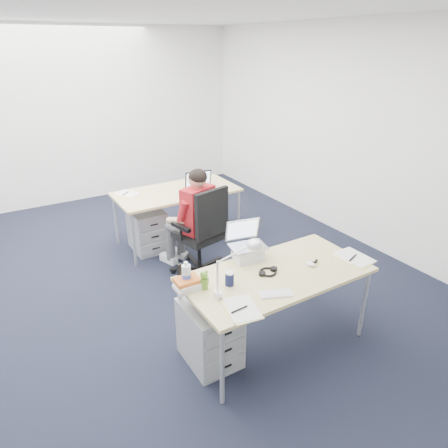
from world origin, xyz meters
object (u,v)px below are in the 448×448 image
object	(u,v)px
seated_person	(190,219)
desk_lamp	(232,269)
drawer_pedestal_far	(147,230)
book_stack	(188,284)
dark_laptop	(201,182)
headphones	(268,271)
sunglasses	(315,263)
office_chair	(201,249)
far_cup	(195,180)
can_koozie	(229,278)
desk_near	(276,277)
bear_figurine	(204,280)
computer_mouse	(311,264)
drawer_pedestal_near	(210,333)
silver_laptop	(248,242)
cordless_phone	(180,272)
desk_far	(177,194)
water_bottle	(186,275)
wireless_keyboard	(276,294)

from	to	relation	value
seated_person	desk_lamp	world-z (taller)	seated_person
drawer_pedestal_far	book_stack	distance (m)	2.24
seated_person	dark_laptop	world-z (taller)	seated_person
desk_lamp	dark_laptop	world-z (taller)	desk_lamp
headphones	sunglasses	world-z (taller)	headphones
dark_laptop	office_chair	bearing A→B (deg)	-111.34
far_cup	can_koozie	bearing A→B (deg)	-111.36
drawer_pedestal_far	office_chair	bearing A→B (deg)	-70.82
desk_near	dark_laptop	bearing A→B (deg)	78.65
bear_figurine	computer_mouse	bearing A→B (deg)	-17.71
drawer_pedestal_far	seated_person	bearing A→B (deg)	-69.86
drawer_pedestal_near	silver_laptop	world-z (taller)	silver_laptop
desk_near	bear_figurine	bearing A→B (deg)	170.42
silver_laptop	desk_lamp	bearing A→B (deg)	-126.52
computer_mouse	dark_laptop	size ratio (longest dim) A/B	0.26
silver_laptop	cordless_phone	world-z (taller)	silver_laptop
headphones	far_cup	distance (m)	2.50
desk_near	desk_lamp	distance (m)	0.55
cordless_phone	sunglasses	bearing A→B (deg)	-23.98
dark_laptop	book_stack	bearing A→B (deg)	-112.92
headphones	dark_laptop	xyz separation A→B (m)	(0.49, 2.10, 0.11)
can_koozie	desk_lamp	size ratio (longest dim) A/B	0.28
desk_far	can_koozie	xyz separation A→B (m)	(-0.59, -2.27, 0.11)
office_chair	headphones	xyz separation A→B (m)	(-0.09, -1.37, 0.44)
desk_near	can_koozie	world-z (taller)	can_koozie
computer_mouse	far_cup	bearing A→B (deg)	73.43
drawer_pedestal_near	water_bottle	world-z (taller)	water_bottle
bear_figurine	far_cup	xyz separation A→B (m)	(1.14, 2.36, -0.03)
desk_near	office_chair	distance (m)	1.46
water_bottle	sunglasses	distance (m)	1.16
drawer_pedestal_near	wireless_keyboard	size ratio (longest dim) A/B	2.19
computer_mouse	dark_laptop	xyz separation A→B (m)	(0.10, 2.19, 0.11)
can_koozie	desk_far	bearing A→B (deg)	75.33
office_chair	silver_laptop	xyz separation A→B (m)	(-0.10, -1.08, 0.59)
desk_far	silver_laptop	world-z (taller)	silver_laptop
silver_laptop	far_cup	xyz separation A→B (m)	(0.58, 2.14, -0.12)
drawer_pedestal_far	headphones	world-z (taller)	headphones
drawer_pedestal_far	book_stack	xyz separation A→B (m)	(-0.46, -2.14, 0.50)
office_chair	dark_laptop	distance (m)	1.00
office_chair	drawer_pedestal_far	bearing A→B (deg)	96.47
can_koozie	dark_laptop	distance (m)	2.26
seated_person	desk_near	bearing A→B (deg)	-108.70
dark_laptop	far_cup	bearing A→B (deg)	85.10
can_koozie	far_cup	world-z (taller)	can_koozie
drawer_pedestal_far	desk_near	bearing A→B (deg)	-82.76
headphones	dark_laptop	distance (m)	2.16
office_chair	can_koozie	xyz separation A→B (m)	(-0.46, -1.36, 0.48)
headphones	seated_person	bearing A→B (deg)	84.17
office_chair	book_stack	bearing A→B (deg)	-134.61
wireless_keyboard	cordless_phone	size ratio (longest dim) A/B	1.62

